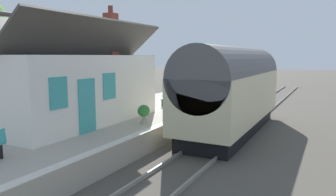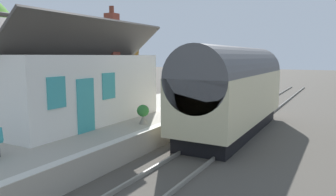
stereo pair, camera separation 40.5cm
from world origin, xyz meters
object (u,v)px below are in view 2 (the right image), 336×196
(bench_by_lamp, at_px, (172,98))
(station_sign_board, at_px, (217,82))
(planter_edge_far, at_px, (175,105))
(tree_far_right, at_px, (119,50))
(station_building, at_px, (79,86))
(planter_bench_right, at_px, (143,113))
(planter_under_sign, at_px, (152,100))
(bench_platform_end, at_px, (209,88))
(planter_edge_near, at_px, (220,84))
(planter_by_door, at_px, (126,97))
(bench_near_building, at_px, (225,85))
(train, at_px, (234,89))

(bench_by_lamp, distance_m, station_sign_board, 4.01)
(planter_edge_far, relative_size, tree_far_right, 0.11)
(bench_by_lamp, xyz_separation_m, station_sign_board, (3.65, -1.50, 0.71))
(station_building, relative_size, planter_bench_right, 9.52)
(bench_by_lamp, relative_size, planter_edge_far, 1.84)
(planter_bench_right, xyz_separation_m, planter_under_sign, (4.27, 2.22, -0.07))
(bench_platform_end, relative_size, planter_edge_near, 1.65)
(bench_by_lamp, relative_size, bench_platform_end, 0.99)
(planter_under_sign, xyz_separation_m, station_sign_board, (4.48, -2.38, 0.78))
(bench_by_lamp, distance_m, planter_by_door, 2.79)
(bench_by_lamp, height_order, planter_edge_near, bench_by_lamp)
(bench_near_building, relative_size, planter_edge_far, 1.86)
(bench_by_lamp, bearing_deg, planter_by_door, 113.86)
(bench_by_lamp, bearing_deg, station_sign_board, -22.36)
(station_building, relative_size, bench_platform_end, 5.88)
(planter_bench_right, bearing_deg, station_sign_board, -1.06)
(planter_under_sign, bearing_deg, station_building, 173.78)
(planter_edge_near, bearing_deg, train, -157.52)
(train, relative_size, planter_edge_near, 11.67)
(bench_near_building, xyz_separation_m, planter_under_sign, (-10.34, 0.97, -0.07))
(bench_platform_end, relative_size, tree_far_right, 0.20)
(planter_edge_near, relative_size, station_sign_board, 0.55)
(train, distance_m, station_building, 7.44)
(bench_near_building, distance_m, planter_under_sign, 10.38)
(planter_edge_near, xyz_separation_m, station_sign_board, (-7.15, -2.29, 0.75))
(bench_by_lamp, xyz_separation_m, planter_bench_right, (-5.11, -1.34, -0.00))
(station_building, bearing_deg, bench_platform_end, -6.13)
(bench_platform_end, height_order, tree_far_right, tree_far_right)
(station_building, height_order, bench_platform_end, station_building)
(planter_edge_far, bearing_deg, planter_edge_near, 8.05)
(train, relative_size, planter_by_door, 11.15)
(train, bearing_deg, bench_near_building, 20.90)
(bench_by_lamp, height_order, planter_under_sign, bench_by_lamp)
(bench_near_building, bearing_deg, planter_edge_near, 34.18)
(planter_bench_right, bearing_deg, train, -35.80)
(bench_by_lamp, height_order, planter_by_door, planter_by_door)
(tree_far_right, bearing_deg, planter_edge_near, -97.56)
(station_sign_board, bearing_deg, planter_by_door, 139.67)
(planter_edge_far, xyz_separation_m, station_sign_board, (4.90, -0.58, 0.90))
(bench_near_building, bearing_deg, planter_by_door, 166.03)
(train, relative_size, station_sign_board, 6.37)
(bench_platform_end, bearing_deg, bench_by_lamp, -179.00)
(planter_edge_far, bearing_deg, tree_far_right, 46.36)
(train, bearing_deg, tree_far_right, 52.28)
(planter_edge_far, distance_m, planter_by_door, 3.48)
(planter_bench_right, relative_size, tree_far_right, 0.12)
(train, relative_size, tree_far_right, 1.39)
(train, xyz_separation_m, station_sign_board, (4.83, 2.67, -0.14))
(train, distance_m, planter_by_door, 6.78)
(bench_by_lamp, bearing_deg, planter_bench_right, -165.33)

